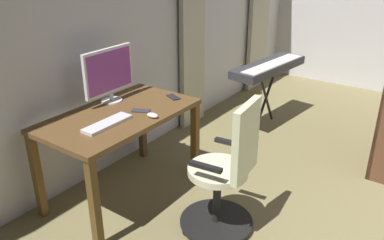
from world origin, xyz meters
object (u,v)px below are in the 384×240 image
Objects in this scene: desk at (120,125)px; cell_phone_by_monitor at (141,111)px; office_chair at (226,175)px; computer_mouse at (153,115)px; piano_keyboard at (269,68)px; computer_keyboard at (108,124)px; computer_monitor at (109,73)px; cell_phone_face_up at (173,97)px.

cell_phone_by_monitor is at bearing 137.61° from desk.
office_chair reaches higher than cell_phone_by_monitor.
computer_mouse is (0.01, -0.67, 0.30)m from office_chair.
computer_keyboard is at bearing 0.21° from piano_keyboard.
computer_monitor is (-0.06, -1.19, 0.53)m from office_chair.
office_chair reaches higher than cell_phone_face_up.
piano_keyboard is at bearing 11.07° from office_chair.
office_chair is 0.93× the size of piano_keyboard.
computer_mouse is 0.09× the size of piano_keyboard.
office_chair reaches higher than computer_keyboard.
cell_phone_by_monitor is (-0.13, 0.12, 0.11)m from desk.
computer_monitor is 3.61× the size of cell_phone_by_monitor.
computer_keyboard is at bearing -31.07° from computer_mouse.
cell_phone_face_up is (-0.73, 0.05, -0.01)m from computer_keyboard.
computer_mouse is at bearing 39.66° from cell_phone_face_up.
cell_phone_by_monitor is at bearing -104.06° from computer_mouse.
computer_monitor is 0.59m from cell_phone_face_up.
computer_monitor is 1.26× the size of computer_keyboard.
computer_monitor is 0.57m from computer_mouse.
computer_mouse is at bearing 46.37° from cell_phone_by_monitor.
piano_keyboard is at bearing 170.59° from desk.
cell_phone_by_monitor is at bearing -0.19° from piano_keyboard.
computer_keyboard is 0.36× the size of piano_keyboard.
computer_monitor is at bearing -23.61° from cell_phone_face_up.
computer_mouse is 0.69× the size of cell_phone_by_monitor.
piano_keyboard is (-1.51, 0.20, -0.07)m from cell_phone_face_up.
cell_phone_face_up is (-0.39, 0.02, 0.00)m from cell_phone_by_monitor.
computer_keyboard reaches higher than cell_phone_by_monitor.
computer_mouse is (0.07, 0.52, -0.23)m from computer_monitor.
desk is 0.97m from office_chair.
office_chair reaches higher than computer_mouse.
office_chair reaches higher than piano_keyboard.
computer_keyboard is (0.21, 0.09, 0.12)m from desk.
cell_phone_by_monitor is (-0.04, -0.16, -0.01)m from computer_mouse.
cell_phone_face_up is (-0.43, -0.13, -0.01)m from computer_mouse.
office_chair is at bearing 84.65° from cell_phone_face_up.
computer_monitor is 5.19× the size of computer_mouse.
computer_keyboard is at bearing 18.82° from cell_phone_face_up.
office_chair is at bearing 90.68° from computer_mouse.
desk is at bearing -156.32° from computer_keyboard.
cell_phone_by_monitor is (-0.03, -0.83, 0.29)m from office_chair.
computer_keyboard is 0.34m from cell_phone_by_monitor.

